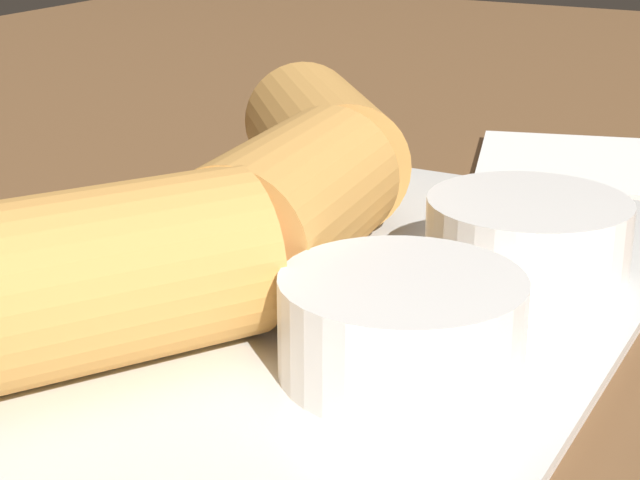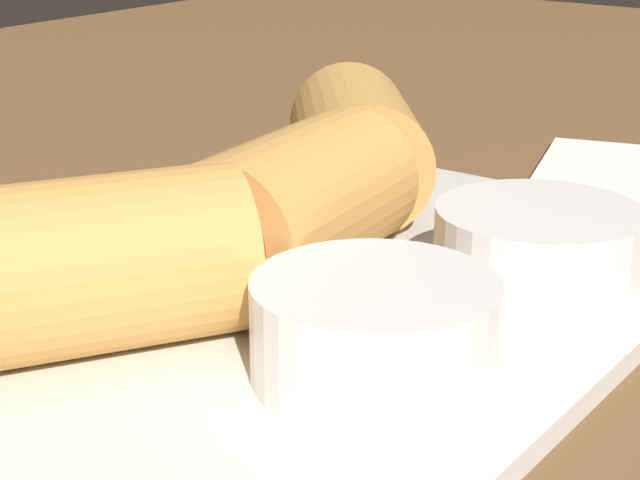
# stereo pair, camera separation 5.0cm
# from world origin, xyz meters

# --- Properties ---
(table_surface) EXTENTS (1.80, 1.40, 0.02)m
(table_surface) POSITION_xyz_m (0.00, 0.00, 0.01)
(table_surface) COLOR brown
(table_surface) RESTS_ON ground
(serving_plate) EXTENTS (0.35, 0.22, 0.01)m
(serving_plate) POSITION_xyz_m (0.04, 0.00, 0.03)
(serving_plate) COLOR silver
(serving_plate) RESTS_ON table_surface
(roll_front_left) EXTENTS (0.11, 0.10, 0.06)m
(roll_front_left) POSITION_xyz_m (0.10, -0.03, 0.06)
(roll_front_left) COLOR #D19347
(roll_front_left) RESTS_ON serving_plate
(roll_front_right) EXTENTS (0.11, 0.07, 0.06)m
(roll_front_right) POSITION_xyz_m (0.02, -0.02, 0.06)
(roll_front_right) COLOR #D19347
(roll_front_right) RESTS_ON serving_plate
(roll_back_left) EXTENTS (0.11, 0.11, 0.06)m
(roll_back_left) POSITION_xyz_m (-0.07, -0.05, 0.06)
(roll_back_left) COLOR #D19347
(roll_back_left) RESTS_ON serving_plate
(dipping_bowl_near) EXTENTS (0.08, 0.08, 0.03)m
(dipping_bowl_near) POSITION_xyz_m (0.07, 0.05, 0.05)
(dipping_bowl_near) COLOR white
(dipping_bowl_near) RESTS_ON serving_plate
(dipping_bowl_far) EXTENTS (0.08, 0.08, 0.03)m
(dipping_bowl_far) POSITION_xyz_m (-0.02, 0.06, 0.05)
(dipping_bowl_far) COLOR white
(dipping_bowl_far) RESTS_ON serving_plate
(napkin) EXTENTS (0.14, 0.13, 0.01)m
(napkin) POSITION_xyz_m (-0.22, 0.02, 0.02)
(napkin) COLOR white
(napkin) RESTS_ON table_surface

